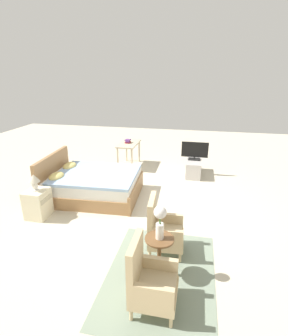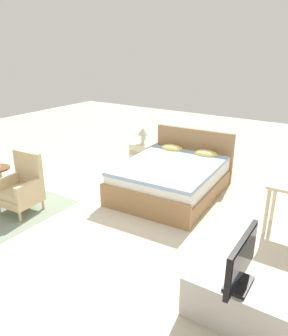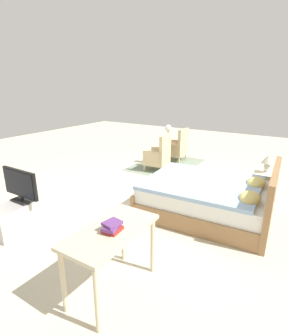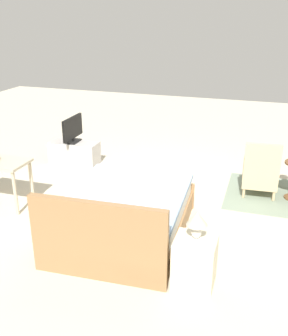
{
  "view_description": "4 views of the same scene",
  "coord_description": "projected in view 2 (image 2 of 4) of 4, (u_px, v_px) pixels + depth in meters",
  "views": [
    {
      "loc": [
        -5.01,
        -1.13,
        2.71
      ],
      "look_at": [
        0.07,
        -0.06,
        0.8
      ],
      "focal_mm": 28.0,
      "sensor_mm": 36.0,
      "label": 1
    },
    {
      "loc": [
        2.59,
        -3.51,
        2.45
      ],
      "look_at": [
        0.12,
        0.25,
        0.76
      ],
      "focal_mm": 35.0,
      "sensor_mm": 36.0,
      "label": 2
    },
    {
      "loc": [
        4.06,
        2.38,
        2.11
      ],
      "look_at": [
        0.17,
        -0.06,
        0.63
      ],
      "focal_mm": 28.0,
      "sensor_mm": 36.0,
      "label": 3
    },
    {
      "loc": [
        -1.53,
        5.4,
        2.8
      ],
      "look_at": [
        0.11,
        0.32,
        0.66
      ],
      "focal_mm": 42.0,
      "sensor_mm": 36.0,
      "label": 4
    }
  ],
  "objects": [
    {
      "name": "armchair_by_window_right",
      "position": [
        22.0,
        188.0,
        5.05
      ],
      "size": [
        0.57,
        0.57,
        0.92
      ],
      "color": "#CCB284",
      "rests_on": "floor_rug"
    },
    {
      "name": "tv_stand",
      "position": [
        236.0,
        304.0,
        3.01
      ],
      "size": [
        0.96,
        0.4,
        0.44
      ],
      "color": "#B7B2AD",
      "rests_on": "ground_plane"
    },
    {
      "name": "bed",
      "position": [
        173.0,
        177.0,
        5.7
      ],
      "size": [
        1.65,
        2.1,
        0.96
      ],
      "color": "#997047",
      "rests_on": "ground_plane"
    },
    {
      "name": "tv_flatscreen",
      "position": [
        241.0,
        261.0,
        2.84
      ],
      "size": [
        0.2,
        0.72,
        0.5
      ],
      "color": "black",
      "rests_on": "tv_stand"
    },
    {
      "name": "table_lamp",
      "position": [
        143.0,
        133.0,
        6.62
      ],
      "size": [
        0.22,
        0.22,
        0.33
      ],
      "color": "silver",
      "rests_on": "nightstand"
    },
    {
      "name": "nightstand",
      "position": [
        143.0,
        156.0,
        6.79
      ],
      "size": [
        0.44,
        0.41,
        0.57
      ],
      "color": "beige",
      "rests_on": "ground_plane"
    },
    {
      "name": "ground_plane",
      "position": [
        128.0,
        218.0,
        4.94
      ],
      "size": [
        16.0,
        16.0,
        0.0
      ],
      "primitive_type": "plane",
      "color": "beige"
    },
    {
      "name": "floor_rug",
      "position": [
        1.0,
        203.0,
        5.42
      ],
      "size": [
        2.1,
        1.5,
        0.01
      ],
      "color": "gray",
      "rests_on": "ground_plane"
    }
  ]
}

